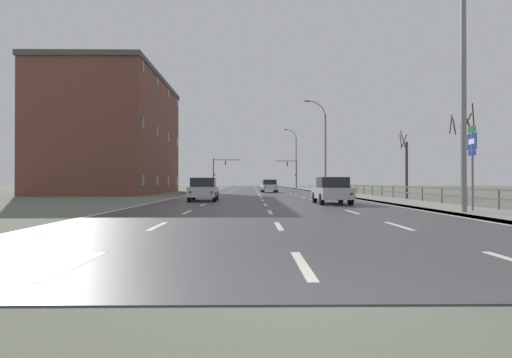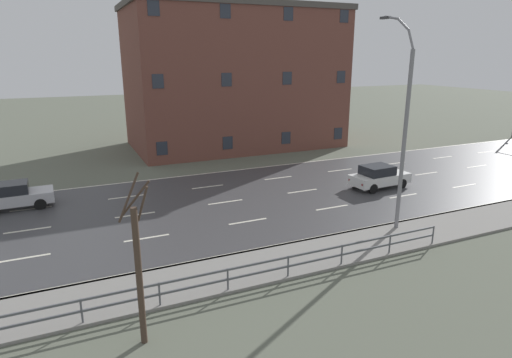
{
  "view_description": "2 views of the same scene",
  "coord_description": "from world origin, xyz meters",
  "px_view_note": "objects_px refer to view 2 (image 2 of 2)",
  "views": [
    {
      "loc": [
        -0.8,
        -4.2,
        1.31
      ],
      "look_at": [
        -0.06,
        57.71,
        1.73
      ],
      "focal_mm": 28.14,
      "sensor_mm": 36.0,
      "label": 1
    },
    {
      "loc": [
        23.61,
        25.87,
        8.66
      ],
      "look_at": [
        0.0,
        36.45,
        1.25
      ],
      "focal_mm": 30.4,
      "sensor_mm": 36.0,
      "label": 2
    }
  ],
  "objects_px": {
    "car_mid_centre": "(14,196)",
    "car_far_left": "(379,176)",
    "brick_building": "(234,78)",
    "street_lamp_midground": "(403,130)"
  },
  "relations": [
    {
      "from": "street_lamp_midground",
      "to": "car_mid_centre",
      "type": "bearing_deg",
      "value": -122.18
    },
    {
      "from": "car_mid_centre",
      "to": "brick_building",
      "type": "bearing_deg",
      "value": 121.9
    },
    {
      "from": "street_lamp_midground",
      "to": "car_far_left",
      "type": "relative_size",
      "value": 2.52
    },
    {
      "from": "car_mid_centre",
      "to": "car_far_left",
      "type": "bearing_deg",
      "value": 74.65
    },
    {
      "from": "street_lamp_midground",
      "to": "car_far_left",
      "type": "height_order",
      "value": "street_lamp_midground"
    },
    {
      "from": "car_far_left",
      "to": "brick_building",
      "type": "bearing_deg",
      "value": -172.14
    },
    {
      "from": "street_lamp_midground",
      "to": "car_far_left",
      "type": "xyz_separation_m",
      "value": [
        -6.05,
        3.93,
        -4.36
      ]
    },
    {
      "from": "car_mid_centre",
      "to": "car_far_left",
      "type": "xyz_separation_m",
      "value": [
        5.39,
        22.11,
        0.0
      ]
    },
    {
      "from": "car_mid_centre",
      "to": "car_far_left",
      "type": "distance_m",
      "value": 22.76
    },
    {
      "from": "car_far_left",
      "to": "car_mid_centre",
      "type": "bearing_deg",
      "value": -106.76
    }
  ]
}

